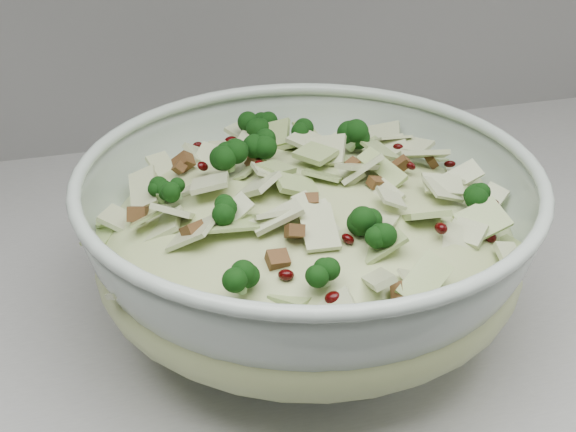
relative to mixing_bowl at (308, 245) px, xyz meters
The scene contains 2 objects.
mixing_bowl is the anchor object (origin of this frame).
salad 0.02m from the mixing_bowl, 116.57° to the right, with size 0.45×0.45×0.14m.
Camera 1 is at (0.43, 1.10, 1.31)m, focal length 50.00 mm.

